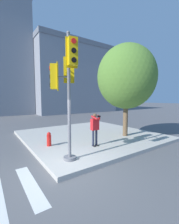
# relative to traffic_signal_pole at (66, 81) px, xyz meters

# --- Properties ---
(ground_plane) EXTENTS (160.00, 160.00, 0.00)m
(ground_plane) POSITION_rel_traffic_signal_pole_xyz_m (-0.36, -0.53, -3.19)
(ground_plane) COLOR #5B5B5E
(sidewalk_corner) EXTENTS (8.00, 8.00, 0.18)m
(sidewalk_corner) POSITION_rel_traffic_signal_pole_xyz_m (3.14, 2.97, -3.10)
(sidewalk_corner) COLOR #BCB7AD
(sidewalk_corner) RESTS_ON ground_plane
(traffic_signal_pole) EXTENTS (1.09, 1.34, 4.80)m
(traffic_signal_pole) POSITION_rel_traffic_signal_pole_xyz_m (0.00, 0.00, 0.00)
(traffic_signal_pole) COLOR slate
(traffic_signal_pole) RESTS_ON sidewalk_corner
(person_photographer) EXTENTS (0.50, 0.53, 1.63)m
(person_photographer) POSITION_rel_traffic_signal_pole_xyz_m (1.90, 0.74, -2.04)
(person_photographer) COLOR black
(person_photographer) RESTS_ON sidewalk_corner
(street_tree) EXTENTS (3.60, 3.60, 5.68)m
(street_tree) POSITION_rel_traffic_signal_pole_xyz_m (4.74, 1.29, 0.68)
(street_tree) COLOR brown
(street_tree) RESTS_ON sidewalk_corner
(fire_hydrant) EXTENTS (0.22, 0.28, 0.70)m
(fire_hydrant) POSITION_rel_traffic_signal_pole_xyz_m (0.02, 2.06, -2.67)
(fire_hydrant) COLOR red
(fire_hydrant) RESTS_ON sidewalk_corner
(building_right) EXTENTS (15.11, 12.74, 12.49)m
(building_right) POSITION_rel_traffic_signal_pole_xyz_m (11.58, 22.72, 3.06)
(building_right) COLOR gray
(building_right) RESTS_ON ground_plane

